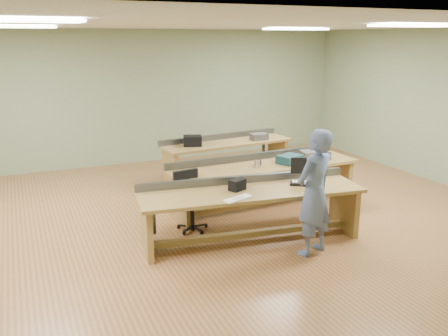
{
  "coord_description": "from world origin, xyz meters",
  "views": [
    {
      "loc": [
        -2.62,
        -6.62,
        2.81
      ],
      "look_at": [
        0.05,
        -0.6,
        0.99
      ],
      "focal_mm": 38.0,
      "sensor_mm": 36.0,
      "label": 1
    }
  ],
  "objects_px": {
    "camera_bag": "(237,185)",
    "workbench_mid": "(264,175)",
    "laptop_base": "(301,183)",
    "mug": "(258,163)",
    "task_chair": "(191,208)",
    "parts_bin_teal": "(289,159)",
    "parts_bin_grey": "(315,154)",
    "workbench_back": "(226,151)",
    "workbench_front": "(250,202)",
    "person": "(314,193)",
    "drinks_can": "(258,164)"
  },
  "relations": [
    {
      "from": "camera_bag",
      "to": "workbench_mid",
      "type": "bearing_deg",
      "value": 23.1
    },
    {
      "from": "laptop_base",
      "to": "mug",
      "type": "xyz_separation_m",
      "value": [
        -0.1,
        1.15,
        0.03
      ]
    },
    {
      "from": "workbench_mid",
      "to": "task_chair",
      "type": "height_order",
      "value": "task_chair"
    },
    {
      "from": "parts_bin_teal",
      "to": "parts_bin_grey",
      "type": "distance_m",
      "value": 0.6
    },
    {
      "from": "workbench_back",
      "to": "parts_bin_teal",
      "type": "xyz_separation_m",
      "value": [
        0.28,
        -1.99,
        0.27
      ]
    },
    {
      "from": "workbench_mid",
      "to": "workbench_back",
      "type": "relative_size",
      "value": 1.18
    },
    {
      "from": "workbench_back",
      "to": "mug",
      "type": "distance_m",
      "value": 1.98
    },
    {
      "from": "workbench_front",
      "to": "task_chair",
      "type": "height_order",
      "value": "task_chair"
    },
    {
      "from": "parts_bin_teal",
      "to": "workbench_front",
      "type": "bearing_deg",
      "value": -140.71
    },
    {
      "from": "person",
      "to": "mug",
      "type": "height_order",
      "value": "person"
    },
    {
      "from": "camera_bag",
      "to": "task_chair",
      "type": "xyz_separation_m",
      "value": [
        -0.46,
        0.65,
        -0.5
      ]
    },
    {
      "from": "laptop_base",
      "to": "parts_bin_teal",
      "type": "distance_m",
      "value": 1.2
    },
    {
      "from": "workbench_front",
      "to": "parts_bin_grey",
      "type": "distance_m",
      "value": 2.2
    },
    {
      "from": "workbench_mid",
      "to": "workbench_back",
      "type": "distance_m",
      "value": 1.88
    },
    {
      "from": "drinks_can",
      "to": "workbench_mid",
      "type": "bearing_deg",
      "value": 39.68
    },
    {
      "from": "workbench_mid",
      "to": "workbench_front",
      "type": "bearing_deg",
      "value": -128.18
    },
    {
      "from": "workbench_front",
      "to": "person",
      "type": "bearing_deg",
      "value": -45.55
    },
    {
      "from": "mug",
      "to": "task_chair",
      "type": "bearing_deg",
      "value": -164.04
    },
    {
      "from": "laptop_base",
      "to": "task_chair",
      "type": "distance_m",
      "value": 1.68
    },
    {
      "from": "person",
      "to": "mug",
      "type": "distance_m",
      "value": 1.84
    },
    {
      "from": "person",
      "to": "laptop_base",
      "type": "distance_m",
      "value": 0.73
    },
    {
      "from": "person",
      "to": "drinks_can",
      "type": "xyz_separation_m",
      "value": [
        0.07,
        1.72,
        -0.04
      ]
    },
    {
      "from": "parts_bin_teal",
      "to": "parts_bin_grey",
      "type": "xyz_separation_m",
      "value": [
        0.59,
        0.11,
        -0.0
      ]
    },
    {
      "from": "task_chair",
      "to": "mug",
      "type": "height_order",
      "value": "task_chair"
    },
    {
      "from": "workbench_back",
      "to": "parts_bin_teal",
      "type": "bearing_deg",
      "value": -87.84
    },
    {
      "from": "workbench_front",
      "to": "workbench_mid",
      "type": "xyz_separation_m",
      "value": [
        0.84,
        1.15,
        0.0
      ]
    },
    {
      "from": "parts_bin_teal",
      "to": "drinks_can",
      "type": "bearing_deg",
      "value": -174.42
    },
    {
      "from": "workbench_front",
      "to": "person",
      "type": "height_order",
      "value": "person"
    },
    {
      "from": "camera_bag",
      "to": "task_chair",
      "type": "relative_size",
      "value": 0.26
    },
    {
      "from": "parts_bin_teal",
      "to": "camera_bag",
      "type": "bearing_deg",
      "value": -145.98
    },
    {
      "from": "parts_bin_grey",
      "to": "laptop_base",
      "type": "bearing_deg",
      "value": -131.56
    },
    {
      "from": "workbench_back",
      "to": "task_chair",
      "type": "bearing_deg",
      "value": -130.97
    },
    {
      "from": "person",
      "to": "parts_bin_grey",
      "type": "relative_size",
      "value": 3.49
    },
    {
      "from": "workbench_back",
      "to": "parts_bin_grey",
      "type": "height_order",
      "value": "parts_bin_grey"
    },
    {
      "from": "parts_bin_teal",
      "to": "parts_bin_grey",
      "type": "bearing_deg",
      "value": 10.46
    },
    {
      "from": "camera_bag",
      "to": "drinks_can",
      "type": "height_order",
      "value": "camera_bag"
    },
    {
      "from": "mug",
      "to": "drinks_can",
      "type": "xyz_separation_m",
      "value": [
        -0.07,
        -0.11,
        0.02
      ]
    },
    {
      "from": "person",
      "to": "camera_bag",
      "type": "distance_m",
      "value": 1.09
    },
    {
      "from": "camera_bag",
      "to": "drinks_can",
      "type": "xyz_separation_m",
      "value": [
        0.81,
        0.92,
        -0.01
      ]
    },
    {
      "from": "drinks_can",
      "to": "workbench_back",
      "type": "bearing_deg",
      "value": 79.93
    },
    {
      "from": "workbench_front",
      "to": "laptop_base",
      "type": "distance_m",
      "value": 0.82
    },
    {
      "from": "laptop_base",
      "to": "workbench_front",
      "type": "bearing_deg",
      "value": -151.44
    },
    {
      "from": "workbench_front",
      "to": "mug",
      "type": "relative_size",
      "value": 26.5
    },
    {
      "from": "person",
      "to": "parts_bin_grey",
      "type": "distance_m",
      "value": 2.3
    },
    {
      "from": "workbench_mid",
      "to": "person",
      "type": "xyz_separation_m",
      "value": [
        -0.28,
        -1.89,
        0.29
      ]
    },
    {
      "from": "workbench_front",
      "to": "workbench_back",
      "type": "distance_m",
      "value": 3.19
    },
    {
      "from": "task_chair",
      "to": "parts_bin_grey",
      "type": "bearing_deg",
      "value": 2.64
    },
    {
      "from": "workbench_front",
      "to": "workbench_back",
      "type": "height_order",
      "value": "same"
    },
    {
      "from": "parts_bin_grey",
      "to": "mug",
      "type": "distance_m",
      "value": 1.17
    },
    {
      "from": "workbench_mid",
      "to": "laptop_base",
      "type": "height_order",
      "value": "workbench_mid"
    }
  ]
}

